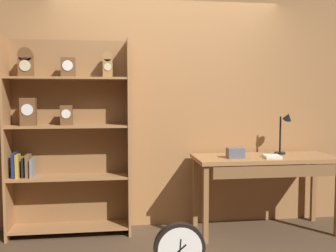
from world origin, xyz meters
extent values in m
cube|color=#9E6B3D|center=(0.00, 1.27, 1.30)|extent=(4.80, 0.05, 2.60)
cube|color=#9E6B3D|center=(-1.67, 1.05, 1.02)|extent=(0.02, 0.32, 2.04)
cube|color=#9E6B3D|center=(-0.44, 1.05, 1.02)|extent=(0.03, 0.32, 2.04)
cube|color=brown|center=(-1.05, 1.21, 1.02)|extent=(1.25, 0.01, 2.04)
cube|color=#9E6B3D|center=(-1.05, 1.05, 0.08)|extent=(1.20, 0.31, 0.02)
cube|color=#9E6B3D|center=(-1.05, 1.05, 0.61)|extent=(1.20, 0.31, 0.02)
cube|color=#9E6B3D|center=(-1.05, 1.05, 1.14)|extent=(1.20, 0.31, 0.02)
cube|color=#9E6B3D|center=(-1.05, 1.05, 1.63)|extent=(1.20, 0.31, 0.02)
cube|color=brown|center=(-1.45, 1.03, 1.74)|extent=(0.14, 0.08, 0.19)
cylinder|color=brown|center=(-1.45, 1.03, 1.86)|extent=(0.14, 0.08, 0.14)
cylinder|color=#C6B78C|center=(-1.45, 0.99, 1.75)|extent=(0.11, 0.01, 0.11)
cube|color=brown|center=(-1.44, 1.03, 1.29)|extent=(0.15, 0.10, 0.28)
cylinder|color=silver|center=(-1.44, 0.98, 1.32)|extent=(0.11, 0.01, 0.11)
cube|color=brown|center=(-1.04, 1.04, 1.74)|extent=(0.14, 0.09, 0.20)
cylinder|color=silver|center=(-1.04, 0.99, 1.76)|extent=(0.10, 0.01, 0.10)
cube|color=brown|center=(-1.07, 1.04, 1.26)|extent=(0.12, 0.07, 0.20)
cylinder|color=silver|center=(-1.07, 1.00, 1.27)|extent=(0.09, 0.01, 0.09)
cube|color=olive|center=(-0.65, 1.07, 1.74)|extent=(0.10, 0.10, 0.18)
cylinder|color=olive|center=(-0.65, 1.07, 1.86)|extent=(0.10, 0.10, 0.10)
cylinder|color=#C6B78C|center=(-0.65, 1.01, 1.75)|extent=(0.08, 0.01, 0.08)
cube|color=#19234C|center=(-1.60, 1.05, 0.75)|extent=(0.03, 0.15, 0.25)
cube|color=#B78C2D|center=(-1.56, 1.03, 0.74)|extent=(0.03, 0.12, 0.24)
cube|color=black|center=(-1.51, 1.06, 0.72)|extent=(0.02, 0.14, 0.20)
cube|color=brown|center=(-1.46, 1.06, 0.74)|extent=(0.04, 0.14, 0.23)
cube|color=slate|center=(-1.42, 1.04, 0.72)|extent=(0.03, 0.15, 0.19)
cube|color=#9E6B3D|center=(1.00, 0.88, 0.80)|extent=(1.50, 0.60, 0.04)
cube|color=olive|center=(0.30, 0.63, 0.39)|extent=(0.05, 0.05, 0.78)
cube|color=olive|center=(0.30, 1.13, 0.39)|extent=(0.05, 0.05, 0.78)
cube|color=olive|center=(1.70, 1.13, 0.39)|extent=(0.05, 0.05, 0.78)
cube|color=brown|center=(1.00, 0.60, 0.71)|extent=(1.27, 0.03, 0.12)
cylinder|color=black|center=(1.22, 1.01, 0.83)|extent=(0.12, 0.12, 0.02)
cylinder|color=black|center=(1.22, 1.01, 1.03)|extent=(0.02, 0.02, 0.40)
cone|color=black|center=(1.28, 0.96, 1.23)|extent=(0.10, 0.13, 0.11)
cube|color=#595960|center=(0.65, 0.81, 0.87)|extent=(0.17, 0.12, 0.11)
cube|color=silver|center=(1.03, 0.78, 0.83)|extent=(0.19, 0.24, 0.02)
cylinder|color=black|center=(-0.08, -0.06, 0.25)|extent=(0.41, 0.06, 0.41)
cylinder|color=white|center=(-0.08, -0.10, 0.25)|extent=(0.35, 0.01, 0.35)
cube|color=black|center=(-0.08, -0.10, 0.25)|extent=(0.10, 0.01, 0.09)
cube|color=black|center=(-0.08, -0.10, 0.25)|extent=(0.02, 0.01, 0.17)
camera|label=1|loc=(-0.57, -3.00, 1.45)|focal=41.18mm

